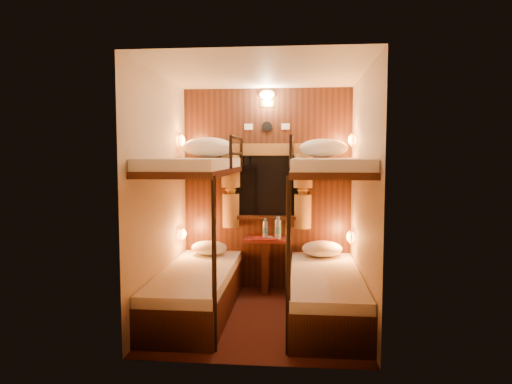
# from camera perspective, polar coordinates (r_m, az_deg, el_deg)

# --- Properties ---
(floor) EXTENTS (2.10, 2.10, 0.00)m
(floor) POSITION_cam_1_polar(r_m,az_deg,el_deg) (4.72, 0.46, -15.36)
(floor) COLOR #38100F
(floor) RESTS_ON ground
(ceiling) EXTENTS (2.10, 2.10, 0.00)m
(ceiling) POSITION_cam_1_polar(r_m,az_deg,el_deg) (4.50, 0.48, 14.70)
(ceiling) COLOR silver
(ceiling) RESTS_ON wall_back
(wall_back) EXTENTS (2.40, 0.00, 2.40)m
(wall_back) POSITION_cam_1_polar(r_m,az_deg,el_deg) (5.50, 1.39, 0.32)
(wall_back) COLOR #C6B293
(wall_back) RESTS_ON floor
(wall_front) EXTENTS (2.40, 0.00, 2.40)m
(wall_front) POSITION_cam_1_polar(r_m,az_deg,el_deg) (3.41, -1.03, -2.32)
(wall_front) COLOR #C6B293
(wall_front) RESTS_ON floor
(wall_left) EXTENTS (0.00, 2.40, 2.40)m
(wall_left) POSITION_cam_1_polar(r_m,az_deg,el_deg) (4.64, -11.92, -0.57)
(wall_left) COLOR #C6B293
(wall_left) RESTS_ON floor
(wall_right) EXTENTS (0.00, 2.40, 2.40)m
(wall_right) POSITION_cam_1_polar(r_m,az_deg,el_deg) (4.48, 13.32, -0.78)
(wall_right) COLOR #C6B293
(wall_right) RESTS_ON floor
(back_panel) EXTENTS (2.00, 0.03, 2.40)m
(back_panel) POSITION_cam_1_polar(r_m,az_deg,el_deg) (5.48, 1.38, 0.31)
(back_panel) COLOR black
(back_panel) RESTS_ON floor
(bunk_left) EXTENTS (0.72, 1.90, 1.82)m
(bunk_left) POSITION_cam_1_polar(r_m,az_deg,el_deg) (4.72, -7.41, -8.32)
(bunk_left) COLOR black
(bunk_left) RESTS_ON floor
(bunk_right) EXTENTS (0.72, 1.90, 1.82)m
(bunk_right) POSITION_cam_1_polar(r_m,az_deg,el_deg) (4.62, 8.67, -8.63)
(bunk_right) COLOR black
(bunk_right) RESTS_ON floor
(window) EXTENTS (1.00, 0.12, 0.79)m
(window) POSITION_cam_1_polar(r_m,az_deg,el_deg) (5.45, 1.36, 0.08)
(window) COLOR black
(window) RESTS_ON back_panel
(curtains) EXTENTS (1.10, 0.22, 1.00)m
(curtains) POSITION_cam_1_polar(r_m,az_deg,el_deg) (5.41, 1.34, 0.93)
(curtains) COLOR olive
(curtains) RESTS_ON back_panel
(back_fixtures) EXTENTS (0.54, 0.09, 0.48)m
(back_fixtures) POSITION_cam_1_polar(r_m,az_deg,el_deg) (5.47, 1.38, 11.28)
(back_fixtures) COLOR black
(back_fixtures) RESTS_ON back_panel
(reading_lamps) EXTENTS (2.00, 0.20, 1.25)m
(reading_lamps) POSITION_cam_1_polar(r_m,az_deg,el_deg) (5.14, 1.13, 0.47)
(reading_lamps) COLOR orange
(reading_lamps) RESTS_ON wall_left
(table) EXTENTS (0.50, 0.34, 0.66)m
(table) POSITION_cam_1_polar(r_m,az_deg,el_deg) (5.41, 1.23, -8.15)
(table) COLOR maroon
(table) RESTS_ON floor
(bottle_left) EXTENTS (0.06, 0.06, 0.22)m
(bottle_left) POSITION_cam_1_polar(r_m,az_deg,el_deg) (5.35, 1.19, -4.70)
(bottle_left) COLOR #99BFE5
(bottle_left) RESTS_ON table
(bottle_right) EXTENTS (0.07, 0.07, 0.26)m
(bottle_right) POSITION_cam_1_polar(r_m,az_deg,el_deg) (5.29, 2.76, -4.65)
(bottle_right) COLOR #99BFE5
(bottle_right) RESTS_ON table
(sachet_a) EXTENTS (0.10, 0.08, 0.01)m
(sachet_a) POSITION_cam_1_polar(r_m,az_deg,el_deg) (5.36, 1.66, -5.68)
(sachet_a) COLOR silver
(sachet_a) RESTS_ON table
(sachet_b) EXTENTS (0.09, 0.07, 0.01)m
(sachet_b) POSITION_cam_1_polar(r_m,az_deg,el_deg) (5.42, 1.68, -5.58)
(sachet_b) COLOR silver
(sachet_b) RESTS_ON table
(pillow_lower_left) EXTENTS (0.42, 0.30, 0.16)m
(pillow_lower_left) POSITION_cam_1_polar(r_m,az_deg,el_deg) (5.36, -5.86, -6.97)
(pillow_lower_left) COLOR silver
(pillow_lower_left) RESTS_ON bunk_left
(pillow_lower_right) EXTENTS (0.46, 0.33, 0.18)m
(pillow_lower_right) POSITION_cam_1_polar(r_m,az_deg,el_deg) (5.30, 8.25, -7.04)
(pillow_lower_right) COLOR silver
(pillow_lower_right) RESTS_ON bunk_right
(pillow_upper_left) EXTENTS (0.58, 0.41, 0.23)m
(pillow_upper_left) POSITION_cam_1_polar(r_m,az_deg,el_deg) (5.23, -6.02, 5.58)
(pillow_upper_left) COLOR silver
(pillow_upper_left) RESTS_ON bunk_left
(pillow_upper_right) EXTENTS (0.53, 0.38, 0.21)m
(pillow_upper_right) POSITION_cam_1_polar(r_m,az_deg,el_deg) (5.09, 8.46, 5.46)
(pillow_upper_right) COLOR silver
(pillow_upper_right) RESTS_ON bunk_right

